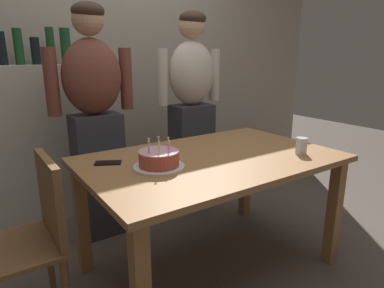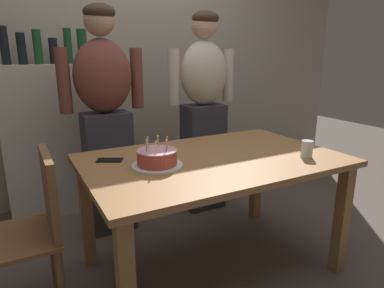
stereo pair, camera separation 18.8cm
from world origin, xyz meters
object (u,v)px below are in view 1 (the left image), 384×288
object	(u,v)px
water_glass_near	(301,146)
person_woman_cardigan	(192,110)
person_man_bearded	(95,121)
dining_chair	(32,233)
birthday_cake	(159,160)
cell_phone	(108,163)

from	to	relation	value
water_glass_near	person_woman_cardigan	xyz separation A→B (m)	(-0.08, 1.07, 0.08)
person_man_bearded	person_woman_cardigan	size ratio (longest dim) A/B	1.00
dining_chair	birthday_cake	bearing A→B (deg)	82.54
birthday_cake	cell_phone	xyz separation A→B (m)	(-0.20, 0.23, -0.04)
birthday_cake	water_glass_near	world-z (taller)	birthday_cake
water_glass_near	person_man_bearded	bearing A→B (deg)	130.38
water_glass_near	dining_chair	size ratio (longest dim) A/B	0.12
birthday_cake	person_man_bearded	distance (m)	0.82
birthday_cake	person_woman_cardigan	xyz separation A→B (m)	(0.76, 0.81, 0.09)
birthday_cake	cell_phone	world-z (taller)	birthday_cake
birthday_cake	water_glass_near	xyz separation A→B (m)	(0.84, -0.26, 0.01)
person_man_bearded	person_woman_cardigan	xyz separation A→B (m)	(0.83, 0.00, 0.00)
person_woman_cardigan	birthday_cake	bearing A→B (deg)	46.75
person_woman_cardigan	cell_phone	bearing A→B (deg)	31.13
cell_phone	person_man_bearded	bearing A→B (deg)	104.83
cell_phone	dining_chair	size ratio (longest dim) A/B	0.17
birthday_cake	person_woman_cardigan	distance (m)	1.11
water_glass_near	person_man_bearded	world-z (taller)	person_man_bearded
water_glass_near	cell_phone	size ratio (longest dim) A/B	0.70
person_man_bearded	water_glass_near	bearing A→B (deg)	130.38
person_woman_cardigan	dining_chair	distance (m)	1.62
cell_phone	person_man_bearded	distance (m)	0.61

